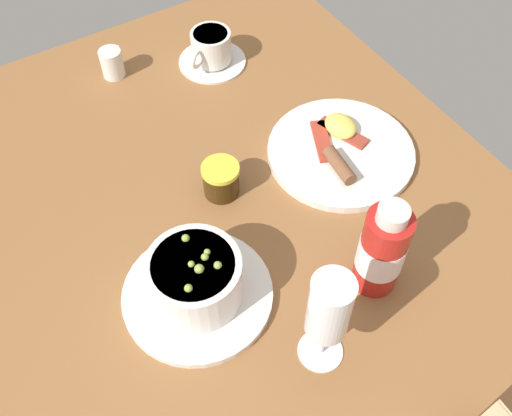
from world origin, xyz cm
name	(u,v)px	position (x,y,z in cm)	size (l,w,h in cm)	color
ground_plane	(245,228)	(0.00, 0.00, -1.50)	(110.00, 84.00, 3.00)	brown
porridge_bowl	(196,282)	(7.57, -12.03, 4.08)	(20.78, 20.78, 9.43)	silver
coffee_cup	(211,50)	(-34.99, 13.74, 3.01)	(12.66, 12.66, 6.61)	silver
creamer_jug	(112,63)	(-41.49, -3.26, 2.76)	(4.10, 5.01, 5.83)	silver
wine_glass	(329,311)	(22.93, -2.22, 11.40)	(5.96, 5.96, 17.40)	white
jam_jar	(222,179)	(-7.00, 0.17, 2.86)	(5.87, 5.87, 5.64)	#36220A
sauce_bottle_red	(382,251)	(17.99, 10.37, 7.42)	(6.30, 6.30, 16.37)	#B21E19
breakfast_plate	(340,150)	(-3.61, 20.52, 0.92)	(24.12, 24.12, 3.70)	silver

